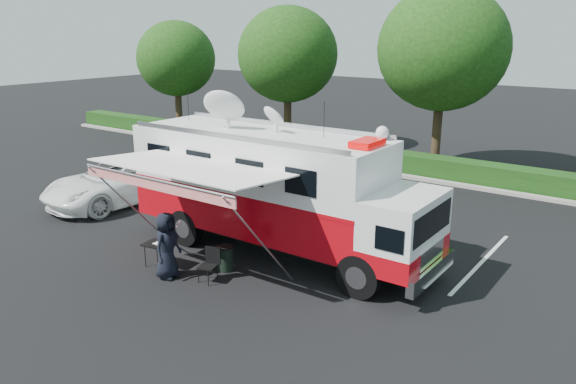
% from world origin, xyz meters
% --- Properties ---
extents(ground_plane, '(120.00, 120.00, 0.00)m').
position_xyz_m(ground_plane, '(0.00, 0.00, 0.00)').
color(ground_plane, black).
rests_on(ground_plane, ground).
extents(back_border, '(60.00, 6.14, 8.87)m').
position_xyz_m(back_border, '(1.14, 12.90, 5.00)').
color(back_border, '#9E998E').
rests_on(back_border, ground_plane).
extents(stall_lines, '(24.12, 5.50, 0.01)m').
position_xyz_m(stall_lines, '(-0.50, 3.00, 0.00)').
color(stall_lines, silver).
rests_on(stall_lines, ground_plane).
extents(command_truck, '(10.14, 2.79, 4.87)m').
position_xyz_m(command_truck, '(-0.09, -0.00, 2.09)').
color(command_truck, black).
rests_on(command_truck, ground_plane).
extents(awning, '(5.54, 2.85, 3.34)m').
position_xyz_m(awning, '(-1.00, -2.89, 3.14)').
color(awning, white).
rests_on(awning, ground_plane).
extents(white_suv, '(3.41, 6.47, 1.74)m').
position_xyz_m(white_suv, '(-8.54, 0.60, 0.00)').
color(white_suv, white).
rests_on(white_suv, ground_plane).
extents(person, '(0.79, 1.05, 1.95)m').
position_xyz_m(person, '(-1.49, -3.30, 0.00)').
color(person, black).
rests_on(person, ground_plane).
extents(folding_table, '(0.96, 0.73, 0.75)m').
position_xyz_m(folding_table, '(-2.23, -2.98, 0.70)').
color(folding_table, black).
rests_on(folding_table, ground_plane).
extents(folding_chair, '(0.58, 0.61, 0.98)m').
position_xyz_m(folding_chair, '(-0.35, -2.76, 0.58)').
color(folding_chair, black).
rests_on(folding_chair, ground_plane).
extents(trash_bin, '(0.50, 0.50, 0.76)m').
position_xyz_m(trash_bin, '(-0.48, -1.99, 0.38)').
color(trash_bin, black).
rests_on(trash_bin, ground_plane).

